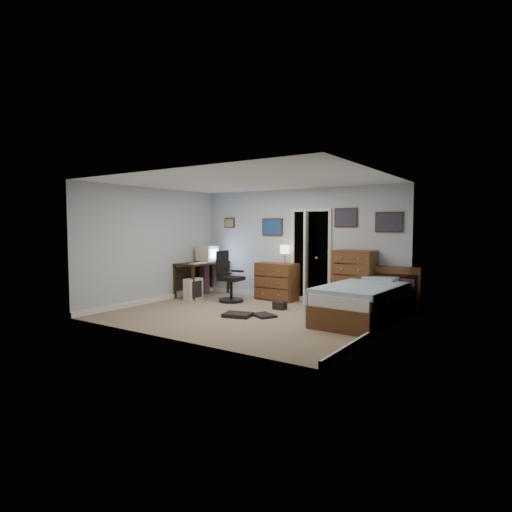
{
  "coord_description": "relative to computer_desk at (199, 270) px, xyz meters",
  "views": [
    {
      "loc": [
        4.59,
        -6.45,
        1.67
      ],
      "look_at": [
        0.03,
        0.3,
        1.1
      ],
      "focal_mm": 30.0,
      "sensor_mm": 36.0,
      "label": 1
    }
  ],
  "objects": [
    {
      "name": "floor",
      "position": [
        2.3,
        -1.29,
        -0.63
      ],
      "size": [
        5.0,
        4.0,
        0.02
      ],
      "primitive_type": "cube",
      "color": "#876F5D",
      "rests_on": "ground"
    },
    {
      "name": "computer_desk",
      "position": [
        0.0,
        0.0,
        0.0
      ],
      "size": [
        0.66,
        1.4,
        0.81
      ],
      "rotation": [
        0.0,
        0.0,
        0.01
      ],
      "color": "black",
      "rests_on": "floor"
    },
    {
      "name": "crt_monitor",
      "position": [
        0.12,
        0.15,
        0.38
      ],
      "size": [
        0.42,
        0.39,
        0.39
      ],
      "rotation": [
        0.0,
        0.0,
        0.01
      ],
      "color": "beige",
      "rests_on": "computer_desk"
    },
    {
      "name": "keyboard",
      "position": [
        0.28,
        -0.35,
        0.2
      ],
      "size": [
        0.17,
        0.43,
        0.03
      ],
      "primitive_type": "cube",
      "rotation": [
        0.0,
        0.0,
        0.01
      ],
      "color": "beige",
      "rests_on": "computer_desk"
    },
    {
      "name": "pc_tower",
      "position": [
        0.3,
        -0.55,
        -0.38
      ],
      "size": [
        0.23,
        0.45,
        0.48
      ],
      "rotation": [
        0.0,
        0.0,
        0.01
      ],
      "color": "beige",
      "rests_on": "floor"
    },
    {
      "name": "office_chair",
      "position": [
        1.13,
        -0.31,
        -0.18
      ],
      "size": [
        0.59,
        0.59,
        1.13
      ],
      "rotation": [
        0.0,
        0.0,
        0.08
      ],
      "color": "black",
      "rests_on": "floor"
    },
    {
      "name": "media_stack",
      "position": [
        -0.02,
        0.21,
        -0.2
      ],
      "size": [
        0.18,
        0.18,
        0.84
      ],
      "primitive_type": "cube",
      "rotation": [
        0.0,
        0.0,
        -0.06
      ],
      "color": "maroon",
      "rests_on": "floor"
    },
    {
      "name": "low_dresser",
      "position": [
        1.9,
        0.48,
        -0.2
      ],
      "size": [
        0.95,
        0.48,
        0.84
      ],
      "primitive_type": "cube",
      "rotation": [
        0.0,
        0.0,
        -0.0
      ],
      "color": "brown",
      "rests_on": "floor"
    },
    {
      "name": "table_lamp",
      "position": [
        2.1,
        0.48,
        0.52
      ],
      "size": [
        0.21,
        0.21,
        0.41
      ],
      "rotation": [
        0.0,
        0.0,
        -0.0
      ],
      "color": "gold",
      "rests_on": "low_dresser"
    },
    {
      "name": "doorway",
      "position": [
        2.64,
        0.98,
        0.38
      ],
      "size": [
        0.96,
        1.12,
        2.05
      ],
      "color": "black",
      "rests_on": "floor"
    },
    {
      "name": "tall_dresser",
      "position": [
        3.75,
        0.46,
        -0.03
      ],
      "size": [
        0.84,
        0.53,
        1.19
      ],
      "primitive_type": "cube",
      "rotation": [
        0.0,
        0.0,
        -0.07
      ],
      "color": "brown",
      "rests_on": "floor"
    },
    {
      "name": "headboard_bookcase",
      "position": [
        4.52,
        0.57,
        -0.15
      ],
      "size": [
        0.99,
        0.27,
        0.89
      ],
      "rotation": [
        0.0,
        0.0,
        0.01
      ],
      "color": "brown",
      "rests_on": "floor"
    },
    {
      "name": "bed",
      "position": [
        4.28,
        -0.54,
        -0.29
      ],
      "size": [
        1.24,
        2.2,
        0.71
      ],
      "rotation": [
        0.0,
        0.0,
        -0.04
      ],
      "color": "brown",
      "rests_on": "floor"
    },
    {
      "name": "wall_posters",
      "position": [
        2.87,
        0.68,
        1.13
      ],
      "size": [
        4.38,
        0.04,
        0.6
      ],
      "color": "#331E11",
      "rests_on": "floor"
    },
    {
      "name": "floor_clutter",
      "position": [
        2.41,
        -1.12,
        -0.58
      ],
      "size": [
        0.96,
        1.39,
        0.16
      ],
      "rotation": [
        0.0,
        0.0,
        -0.05
      ],
      "color": "black",
      "rests_on": "floor"
    }
  ]
}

